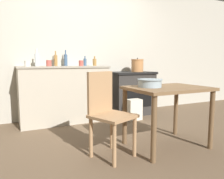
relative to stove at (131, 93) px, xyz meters
name	(u,v)px	position (x,y,z in m)	size (l,w,h in m)	color
ground_plane	(127,140)	(-0.82, -1.27, -0.42)	(14.00, 14.00, 0.00)	brown
wall_back	(85,48)	(-0.82, 0.32, 0.86)	(8.00, 0.07, 2.55)	#B2AD9E
counter_cabinet	(64,94)	(-1.32, 0.00, 0.06)	(1.47, 0.60, 0.95)	#B2A893
stove	(131,93)	(0.00, 0.00, 0.00)	(0.86, 0.60, 0.83)	#2D2B28
work_table	(167,97)	(-0.49, -1.66, 0.19)	(0.92, 0.68, 0.72)	brown
chair	(108,111)	(-1.23, -1.58, 0.07)	(0.52, 0.52, 0.91)	#A87F56
flour_sack	(134,110)	(-0.19, -0.43, -0.23)	(0.25, 0.17, 0.37)	beige
stock_pot	(137,65)	(0.11, -0.05, 0.54)	(0.24, 0.24, 0.27)	#B77A47
mixing_bowl_large	(150,83)	(-0.70, -1.59, 0.36)	(0.29, 0.29, 0.09)	#93A8B2
bottle_far_left	(37,59)	(-1.73, 0.06, 0.64)	(0.07, 0.07, 0.28)	silver
bottle_left	(66,60)	(-1.24, 0.15, 0.64)	(0.06, 0.06, 0.28)	#3D5675
bottle_mid_left	(85,62)	(-0.90, 0.10, 0.60)	(0.06, 0.06, 0.18)	#3D5675
bottle_center_left	(95,62)	(-0.74, 0.05, 0.60)	(0.07, 0.07, 0.17)	olive
bottle_center	(56,60)	(-1.41, 0.17, 0.63)	(0.06, 0.06, 0.25)	olive
cup_center_right	(49,63)	(-1.56, -0.05, 0.58)	(0.08, 0.08, 0.10)	#B74C42
cup_mid_right	(81,63)	(-1.07, -0.20, 0.58)	(0.07, 0.07, 0.09)	#B74C42
cup_right	(27,64)	(-1.90, -0.20, 0.57)	(0.09, 0.09, 0.08)	silver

